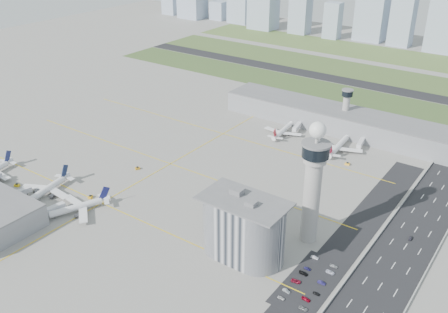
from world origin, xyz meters
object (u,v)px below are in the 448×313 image
Objects in this scene: car_lot_4 at (307,268)px; airplane_near_b at (44,187)px; tug_2 at (90,197)px; airplane_far_a at (283,128)px; car_lot_3 at (303,273)px; car_lot_7 at (306,299)px; car_lot_2 at (296,281)px; jet_bridge_near_1 at (8,199)px; jet_bridge_far_0 at (300,125)px; tug_1 at (47,188)px; airplane_far_b at (339,142)px; tug_3 at (137,168)px; car_lot_0 at (281,298)px; car_lot_1 at (286,291)px; admin_building at (243,228)px; car_lot_8 at (316,294)px; car_lot_10 at (330,272)px; car_hw_1 at (410,238)px; jet_bridge_near_2 at (41,216)px; tug_5 at (347,164)px; car_lot_6 at (303,309)px; car_lot_5 at (315,257)px; airplane_near_c at (75,204)px; tug_0 at (17,185)px; secondary_tower at (346,106)px; tug_4 at (322,150)px; car_lot_9 at (322,283)px; control_tower at (313,179)px; jet_bridge_far_1 at (362,141)px; car_lot_11 at (334,266)px.

airplane_near_b is at bearing 100.10° from car_lot_4.
airplane_far_a is at bearing -131.29° from tug_2.
tug_2 is (-46.22, -145.45, -4.04)m from airplane_far_a.
car_lot_3 is 17.01m from car_lot_7.
airplane_near_b is 8.93× the size of car_lot_2.
jet_bridge_near_1 is (-79.63, -176.62, -2.03)m from airplane_far_a.
jet_bridge_far_0 reaches higher than tug_1.
tug_3 is (-94.03, -102.94, -4.76)m from airplane_far_b.
car_lot_1 is (-0.32, 5.18, 0.04)m from car_lot_0.
admin_building reaches higher than car_lot_8.
car_lot_10 is 53.06m from car_hw_1.
jet_bridge_far_0 is 167.22m from car_lot_4.
jet_bridge_near_2 is 138.26m from car_lot_1.
tug_3 is at bearing 76.84° from car_lot_8.
tug_5 is at bearing 126.52° from airplane_near_b.
car_lot_7 is at bearing -155.00° from car_lot_4.
car_lot_3 is at bearing 24.95° from car_lot_6.
airplane_near_b reaches higher than tug_3.
car_lot_5 is at bearing -151.08° from airplane_far_a.
jet_bridge_near_1 is (-38.89, -16.20, -2.60)m from airplane_near_c.
tug_0 is 1.00× the size of tug_3.
car_lot_1 is 0.80× the size of car_lot_2.
car_lot_6 is (63.55, -188.66, -18.26)m from secondary_tower.
tug_1 is at bearing 147.70° from airplane_far_a.
airplane_near_b reaches higher than tug_1.
airplane_near_b reaches higher than car_lot_7.
tug_4 is 1.16× the size of tug_5.
jet_bridge_near_1 is 3.59× the size of car_lot_6.
admin_building is 11.24× the size of car_lot_9.
car_lot_6 is 28.16m from car_lot_10.
jet_bridge_near_2 reaches higher than tug_1.
secondary_tower reaches higher than jet_bridge_far_0.
car_hw_1 is at bearing -31.92° from car_lot_4.
control_tower is 4.61× the size of jet_bridge_far_1.
airplane_near_b is at bearing -161.72° from car_hw_1.
jet_bridge_far_0 is 187.92m from car_lot_7.
airplane_near_b is 11.52× the size of tug_4.
car_lot_2 is (156.22, 17.82, -5.05)m from airplane_near_b.
car_lot_1 is at bearing -75.82° from control_tower.
jet_bridge_far_1 is (125.33, 175.03, -2.84)m from airplane_near_b.
tug_0 is (-23.26, -3.51, -4.82)m from airplane_near_b.
tug_0 is at bearing -163.21° from car_hw_1.
airplane_far_a is 2.49× the size of jet_bridge_far_1.
car_lot_7 is 74.38m from car_hw_1.
admin_building is 37.91m from car_lot_0.
car_lot_3 is 1.14× the size of car_lot_11.
tug_3 is 126.91m from tug_4.
tug_5 is 104.72m from car_lot_5.
airplane_near_c reaches higher than car_lot_11.
car_lot_0 is at bearing 20.15° from tug_1.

